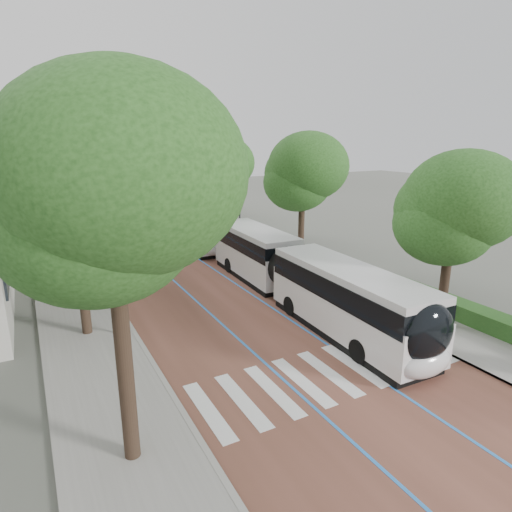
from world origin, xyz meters
The scene contains 18 objects.
ground centered at (0.00, 0.00, 0.00)m, with size 160.00×160.00×0.00m, color #51544C.
road centered at (0.00, 40.00, 0.01)m, with size 11.00×140.00×0.02m, color brown.
sidewalk_left centered at (-7.50, 40.00, 0.06)m, with size 4.00×140.00×0.12m, color gray.
sidewalk_right centered at (7.50, 40.00, 0.06)m, with size 4.00×140.00×0.12m, color gray.
kerb_left centered at (-5.60, 40.00, 0.06)m, with size 0.20×140.00×0.14m, color gray.
kerb_right centered at (5.60, 40.00, 0.06)m, with size 0.20×140.00×0.14m, color gray.
zebra_crossing centered at (0.20, 1.00, 0.03)m, with size 10.55×3.60×0.01m.
lane_line_left centered at (-1.60, 40.00, 0.02)m, with size 0.12×126.00×0.01m, color blue.
lane_line_right centered at (1.60, 40.00, 0.02)m, with size 0.12×126.00×0.01m, color blue.
hedge centered at (9.10, 0.00, 0.52)m, with size 1.20×14.00×0.80m, color #1B4417.
streetlight_far centered at (6.62, 22.00, 4.82)m, with size 1.82×0.20×8.00m.
lamp_post_left centered at (-6.10, 8.00, 4.12)m, with size 0.14×0.14×8.00m, color #2B2B2D.
trees_left centered at (-7.50, 24.04, 6.84)m, with size 6.35×60.83×10.17m.
trees_right centered at (7.70, 22.66, 5.97)m, with size 5.98×47.36×8.66m.
lead_bus centered at (3.14, 7.17, 1.63)m, with size 3.20×18.48×3.20m.
bus_queued_0 centered at (3.21, 23.31, 1.62)m, with size 3.31×12.53×3.20m.
bus_queued_1 centered at (2.58, 36.21, 1.62)m, with size 3.20×12.52×3.20m.
bus_queued_2 centered at (2.58, 49.68, 1.62)m, with size 2.66×12.42×3.20m.
Camera 1 is at (-9.27, -10.57, 8.76)m, focal length 30.00 mm.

